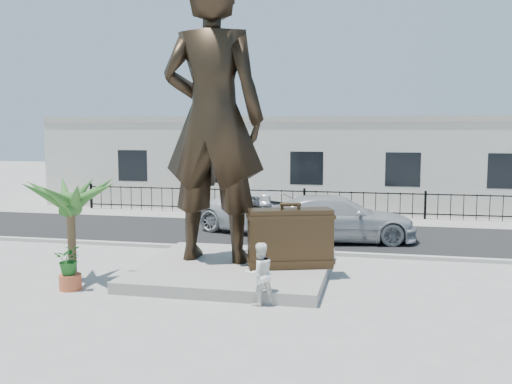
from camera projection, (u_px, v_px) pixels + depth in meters
ground at (239, 290)px, 14.56m from camera, size 100.00×100.00×0.00m
street at (288, 234)px, 22.33m from camera, size 40.00×7.00×0.01m
curb at (272, 251)px, 18.92m from camera, size 40.00×0.25×0.12m
far_sidewalk at (302, 218)px, 26.21m from camera, size 40.00×2.50×0.02m
plinth at (235, 269)px, 16.10m from camera, size 5.20×5.20×0.30m
fence at (304, 203)px, 26.92m from camera, size 22.00×0.10×1.20m
building at (315, 164)px, 30.83m from camera, size 28.00×7.00×4.40m
statue at (213, 119)px, 16.16m from camera, size 3.03×2.04×8.16m
suitcase at (290, 238)px, 15.65m from camera, size 2.40×1.40×1.61m
tourist at (260, 274)px, 13.26m from camera, size 0.91×0.87×1.48m
car_white at (271, 213)px, 22.30m from camera, size 6.40×4.81×1.62m
car_silver at (337, 219)px, 20.77m from camera, size 6.02×3.35×1.65m
worker at (196, 199)px, 27.05m from camera, size 1.09×0.79×1.53m
palm_tree at (73, 281)px, 15.35m from camera, size 1.80×1.80×3.20m
planter at (70, 282)px, 14.55m from camera, size 0.56×0.56×0.40m
shrub at (70, 259)px, 14.49m from camera, size 0.87×0.81×0.78m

